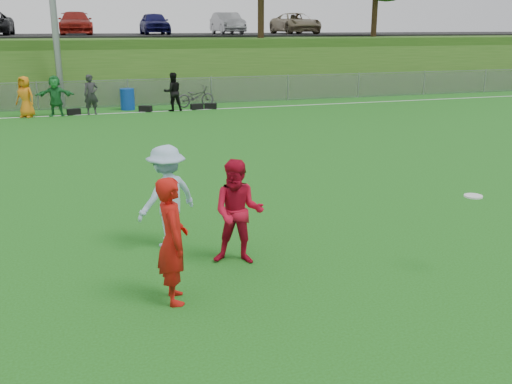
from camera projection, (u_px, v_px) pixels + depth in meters
name	position (u px, v px, depth m)	size (l,w,h in m)	color
ground	(254.00, 280.00, 8.62)	(120.00, 120.00, 0.00)	#205C13
sideline_far	(133.00, 112.00, 25.10)	(60.00, 0.10, 0.01)	white
fence	(128.00, 93.00, 26.75)	(58.00, 0.06, 1.30)	gray
berm	(111.00, 61.00, 36.58)	(120.00, 18.00, 3.00)	#2B5618
parking_lot	(108.00, 35.00, 37.97)	(120.00, 12.00, 0.10)	black
car_row	(89.00, 23.00, 36.50)	(32.04, 5.18, 1.44)	white
spectator_row	(67.00, 95.00, 24.08)	(9.19, 0.91, 1.69)	#BC0D37
gear_bags	(158.00, 108.00, 25.47)	(6.61, 0.52, 0.26)	black
player_red_left	(173.00, 241.00, 7.75)	(0.65, 0.43, 1.79)	red
player_red_center	(238.00, 212.00, 9.04)	(0.83, 0.65, 1.71)	red
player_blue	(167.00, 196.00, 9.75)	(1.15, 0.66, 1.78)	#A9C9EA
frisbee	(473.00, 196.00, 8.50)	(0.27, 0.27, 0.03)	white
recycling_bin	(127.00, 99.00, 25.84)	(0.64, 0.64, 0.95)	#0E389D
bicycle	(196.00, 97.00, 26.74)	(0.64, 1.83, 0.96)	#303032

